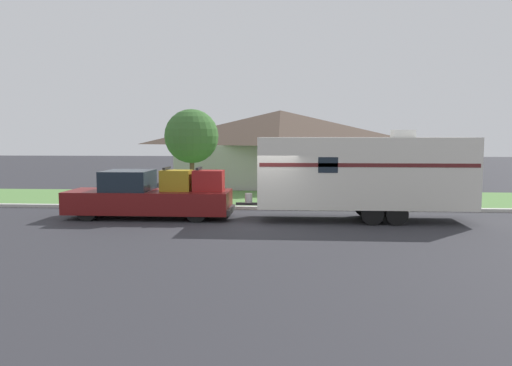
% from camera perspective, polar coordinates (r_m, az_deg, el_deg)
% --- Properties ---
extents(ground_plane, '(120.00, 120.00, 0.00)m').
position_cam_1_polar(ground_plane, '(18.04, 0.79, -4.81)').
color(ground_plane, '#2D2D33').
extents(curb_strip, '(80.00, 0.30, 0.14)m').
position_cam_1_polar(curb_strip, '(21.73, 1.34, -2.87)').
color(curb_strip, beige).
rests_on(curb_strip, ground_plane).
extents(lawn_strip, '(80.00, 7.00, 0.03)m').
position_cam_1_polar(lawn_strip, '(25.35, 1.72, -1.80)').
color(lawn_strip, '#568442').
rests_on(lawn_strip, ground_plane).
extents(house_across_street, '(13.44, 7.79, 4.84)m').
position_cam_1_polar(house_across_street, '(32.53, 2.79, 4.20)').
color(house_across_street, '#B2B2A8').
rests_on(house_across_street, ground_plane).
extents(pickup_truck, '(6.43, 2.02, 2.00)m').
position_cam_1_polar(pickup_truck, '(19.88, -12.00, -1.49)').
color(pickup_truck, black).
rests_on(pickup_truck, ground_plane).
extents(travel_trailer, '(8.79, 2.31, 3.43)m').
position_cam_1_polar(travel_trailer, '(19.22, 12.22, 1.19)').
color(travel_trailer, black).
rests_on(travel_trailer, ground_plane).
extents(mailbox, '(0.48, 0.20, 1.25)m').
position_cam_1_polar(mailbox, '(22.71, 14.70, -0.43)').
color(mailbox, brown).
rests_on(mailbox, ground_plane).
extents(tree_in_yard, '(2.80, 2.80, 4.58)m').
position_cam_1_polar(tree_in_yard, '(26.11, -7.36, 5.30)').
color(tree_in_yard, brown).
rests_on(tree_in_yard, ground_plane).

